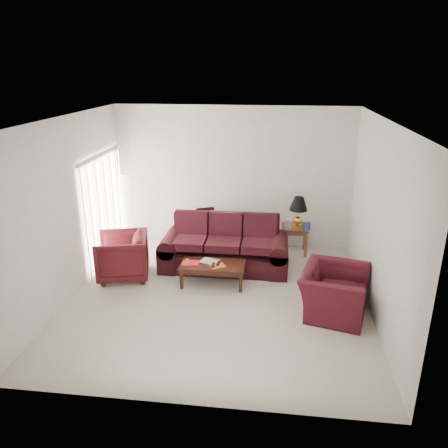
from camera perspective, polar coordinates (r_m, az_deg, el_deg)
name	(u,v)px	position (r m, az deg, el deg)	size (l,w,h in m)	color
floor	(218,299)	(7.55, -0.80, -9.72)	(5.00, 5.00, 0.00)	beige
blinds	(105,210)	(8.88, -15.33, 1.81)	(0.10, 2.00, 2.16)	silver
sofa	(224,244)	(8.43, 0.04, -2.63)	(2.45, 1.06, 1.00)	black
throw_pillow	(206,216)	(9.25, -2.41, 1.00)	(0.37, 0.11, 0.37)	black
end_table	(295,239)	(9.32, 9.20, -2.00)	(0.54, 0.54, 0.59)	#4A3519
table_lamp	(298,212)	(9.15, 9.66, 1.60)	(0.37, 0.37, 0.63)	gold
clock	(288,226)	(9.02, 8.36, -0.21)	(0.15, 0.05, 0.15)	silver
blue_canister	(308,226)	(9.05, 10.91, -0.27)	(0.10, 0.10, 0.16)	#182E9F
picture_frame	(289,220)	(9.34, 8.54, 0.57)	(0.14, 0.02, 0.17)	white
floor_lamp	(126,212)	(9.52, -12.68, 1.54)	(0.26, 0.26, 1.62)	white
armchair_left	(122,256)	(8.31, -13.16, -4.11)	(0.90, 0.93, 0.84)	#430F14
armchair_right	(334,292)	(7.21, 14.15, -8.58)	(1.13, 0.99, 0.73)	#3B0D15
coffee_table	(213,274)	(7.94, -1.47, -6.52)	(1.15, 0.57, 0.40)	black
magazine_red	(191,263)	(7.88, -4.38, -5.09)	(0.30, 0.23, 0.02)	red
magazine_white	(210,261)	(7.93, -1.89, -4.88)	(0.31, 0.23, 0.02)	silver
magazine_orange	(217,266)	(7.75, -0.88, -5.48)	(0.26, 0.19, 0.01)	orange
remote_a	(213,265)	(7.74, -1.43, -5.37)	(0.05, 0.17, 0.02)	black
remote_b	(219,263)	(7.81, -0.72, -5.13)	(0.05, 0.17, 0.02)	black
yellow_glass	(187,262)	(7.82, -4.82, -4.95)	(0.06, 0.06, 0.11)	gold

